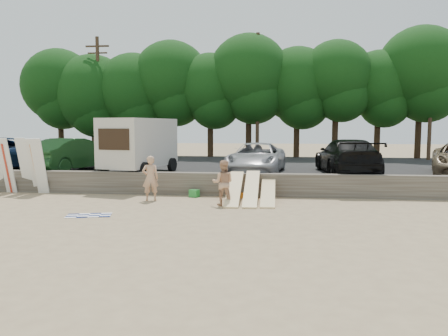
{
  "coord_description": "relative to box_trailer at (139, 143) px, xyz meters",
  "views": [
    {
      "loc": [
        3.32,
        -15.99,
        3.08
      ],
      "look_at": [
        1.08,
        3.0,
        1.22
      ],
      "focal_mm": 35.0,
      "sensor_mm": 36.0,
      "label": 1
    }
  ],
  "objects": [
    {
      "name": "surfboard_upright_4",
      "position": [
        -4.04,
        -2.55,
        -0.97
      ],
      "size": [
        0.53,
        0.81,
        2.51
      ],
      "primitive_type": "cube",
      "rotation": [
        0.28,
        0.0,
        0.04
      ],
      "color": "white",
      "rests_on": "ground"
    },
    {
      "name": "surfboard_upright_2",
      "position": [
        -5.35,
        -2.64,
        -0.96
      ],
      "size": [
        0.51,
        0.69,
        2.54
      ],
      "primitive_type": "cube",
      "rotation": [
        0.24,
        0.0,
        -0.02
      ],
      "color": "white",
      "rests_on": "ground"
    },
    {
      "name": "beach_towel",
      "position": [
        0.41,
        -6.94,
        -2.22
      ],
      "size": [
        1.83,
        1.83,
        0.0
      ],
      "primitive_type": "plane",
      "rotation": [
        0.0,
        0.0,
        0.25
      ],
      "color": "white",
      "rests_on": "ground"
    },
    {
      "name": "beachgoer_a",
      "position": [
        1.66,
        -3.72,
        -1.3
      ],
      "size": [
        0.78,
        0.64,
        1.86
      ],
      "primitive_type": "imported",
      "rotation": [
        0.0,
        0.0,
        3.46
      ],
      "color": "tan",
      "rests_on": "ground"
    },
    {
      "name": "surfboard_low_2",
      "position": [
        6.48,
        -3.55,
        -1.81
      ],
      "size": [
        0.56,
        2.92,
        0.85
      ],
      "primitive_type": "cube",
      "rotation": [
        0.26,
        0.0,
        0.0
      ],
      "color": "#FFE0A0",
      "rests_on": "ground"
    },
    {
      "name": "beachgoer_b",
      "position": [
        4.75,
        -4.43,
        -1.36
      ],
      "size": [
        0.87,
        0.69,
        1.75
      ],
      "primitive_type": "imported",
      "rotation": [
        0.0,
        0.0,
        3.18
      ],
      "color": "tan",
      "rests_on": "ground"
    },
    {
      "name": "car_1",
      "position": [
        -3.81,
        0.83,
        -0.67
      ],
      "size": [
        3.24,
        5.53,
        1.72
      ],
      "primitive_type": "imported",
      "rotation": [
        0.0,
        0.0,
        2.85
      ],
      "color": "#123314",
      "rests_on": "parking_lot"
    },
    {
      "name": "surfboard_low_0",
      "position": [
        5.12,
        -3.7,
        -1.68
      ],
      "size": [
        0.56,
        2.84,
        1.1
      ],
      "primitive_type": "cube",
      "rotation": [
        0.35,
        0.0,
        0.0
      ],
      "color": "#FFE0A0",
      "rests_on": "ground"
    },
    {
      "name": "car_3",
      "position": [
        10.26,
        1.01,
        -0.67
      ],
      "size": [
        2.78,
        6.08,
        1.72
      ],
      "primitive_type": "imported",
      "rotation": [
        0.0,
        0.0,
        3.2
      ],
      "color": "black",
      "rests_on": "parking_lot"
    },
    {
      "name": "gear_bag",
      "position": [
        5.43,
        -2.66,
        -2.12
      ],
      "size": [
        0.33,
        0.29,
        0.22
      ],
      "primitive_type": "cube",
      "rotation": [
        0.0,
        0.0,
        0.13
      ],
      "color": "orange",
      "rests_on": "ground"
    },
    {
      "name": "ground",
      "position": [
        3.42,
        -5.06,
        -2.23
      ],
      "size": [
        120.0,
        120.0,
        0.0
      ],
      "primitive_type": "plane",
      "color": "tan",
      "rests_on": "ground"
    },
    {
      "name": "utility_poles",
      "position": [
        5.42,
        10.94,
        3.2
      ],
      "size": [
        25.8,
        0.26,
        9.0
      ],
      "color": "#473321",
      "rests_on": "parking_lot"
    },
    {
      "name": "cooler",
      "position": [
        3.28,
        -2.66,
        -2.07
      ],
      "size": [
        0.46,
        0.41,
        0.32
      ],
      "primitive_type": "cube",
      "rotation": [
        0.0,
        0.0,
        -0.35
      ],
      "color": "green",
      "rests_on": "ground"
    },
    {
      "name": "surfboard_low_1",
      "position": [
        5.81,
        -3.68,
        -1.66
      ],
      "size": [
        0.56,
        2.83,
        1.14
      ],
      "primitive_type": "cube",
      "rotation": [
        0.37,
        0.0,
        0.0
      ],
      "color": "#FFE0A0",
      "rests_on": "ground"
    },
    {
      "name": "box_trailer",
      "position": [
        0.0,
        0.0,
        0.0
      ],
      "size": [
        3.2,
        4.66,
        2.73
      ],
      "rotation": [
        0.0,
        0.0,
        -0.23
      ],
      "color": "beige",
      "rests_on": "parking_lot"
    },
    {
      "name": "car_2",
      "position": [
        5.82,
        0.84,
        -0.77
      ],
      "size": [
        3.07,
        5.69,
        1.52
      ],
      "primitive_type": "imported",
      "rotation": [
        0.0,
        0.0,
        -0.1
      ],
      "color": "#A9A9AE",
      "rests_on": "parking_lot"
    },
    {
      "name": "surfboard_upright_3",
      "position": [
        -4.61,
        -2.43,
        -0.96
      ],
      "size": [
        0.54,
        0.69,
        2.54
      ],
      "primitive_type": "cube",
      "rotation": [
        0.23,
        0.0,
        -0.06
      ],
      "color": "white",
      "rests_on": "ground"
    },
    {
      "name": "treeline",
      "position": [
        2.78,
        12.36,
        4.09
      ],
      "size": [
        33.61,
        6.64,
        9.51
      ],
      "color": "#382616",
      "rests_on": "parking_lot"
    },
    {
      "name": "parking_lot",
      "position": [
        3.42,
        5.44,
        -1.88
      ],
      "size": [
        44.0,
        14.5,
        0.7
      ],
      "primitive_type": "cube",
      "color": "#282828",
      "rests_on": "ground"
    },
    {
      "name": "seawall",
      "position": [
        3.42,
        -2.06,
        -1.73
      ],
      "size": [
        44.0,
        0.5,
        1.0
      ],
      "primitive_type": "cube",
      "color": "#6B6356",
      "rests_on": "ground"
    },
    {
      "name": "surfboard_upright_5",
      "position": [
        -3.77,
        -2.67,
        -0.97
      ],
      "size": [
        0.55,
        0.79,
        2.52
      ],
      "primitive_type": "cube",
      "rotation": [
        0.27,
        0.0,
        0.07
      ],
      "color": "white",
      "rests_on": "ground"
    }
  ]
}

